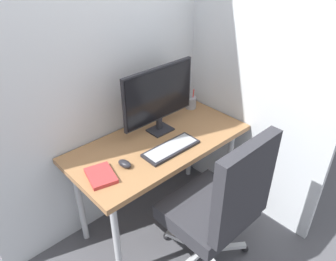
{
  "coord_description": "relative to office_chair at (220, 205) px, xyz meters",
  "views": [
    {
      "loc": [
        -1.21,
        -1.4,
        1.98
      ],
      "look_at": [
        0.03,
        -0.06,
        0.82
      ],
      "focal_mm": 35.01,
      "sensor_mm": 36.0,
      "label": 1
    }
  ],
  "objects": [
    {
      "name": "ground_plane",
      "position": [
        0.02,
        0.57,
        -0.56
      ],
      "size": [
        8.0,
        8.0,
        0.0
      ],
      "primitive_type": "plane",
      "color": "#4C4C51"
    },
    {
      "name": "pen_holder",
      "position": [
        0.53,
        0.76,
        0.22
      ],
      "size": [
        0.09,
        0.09,
        0.18
      ],
      "color": "gray",
      "rests_on": "desk"
    },
    {
      "name": "desk",
      "position": [
        0.02,
        0.57,
        0.09
      ],
      "size": [
        1.25,
        0.61,
        0.72
      ],
      "color": "#996B42",
      "rests_on": "ground_plane"
    },
    {
      "name": "notebook",
      "position": [
        -0.48,
        0.52,
        0.18
      ],
      "size": [
        0.19,
        0.23,
        0.02
      ],
      "primitive_type": "cube",
      "rotation": [
        0.0,
        0.0,
        -0.25
      ],
      "color": "#B23333",
      "rests_on": "desk"
    },
    {
      "name": "mouse",
      "position": [
        -0.32,
        0.51,
        0.19
      ],
      "size": [
        0.07,
        0.1,
        0.04
      ],
      "primitive_type": "ellipsoid",
      "rotation": [
        0.0,
        0.0,
        0.15
      ],
      "color": "black",
      "rests_on": "desk"
    },
    {
      "name": "wall_side_right",
      "position": [
        0.68,
        0.44,
        0.84
      ],
      "size": [
        0.04,
        1.53,
        2.8
      ],
      "primitive_type": "cube",
      "color": "silver",
      "rests_on": "ground_plane"
    },
    {
      "name": "keyboard",
      "position": [
        0.01,
        0.44,
        0.18
      ],
      "size": [
        0.4,
        0.15,
        0.02
      ],
      "color": "black",
      "rests_on": "desk"
    },
    {
      "name": "monitor",
      "position": [
        0.12,
        0.68,
        0.44
      ],
      "size": [
        0.59,
        0.13,
        0.48
      ],
      "color": "black",
      "rests_on": "desk"
    },
    {
      "name": "office_chair",
      "position": [
        0.0,
        0.0,
        0.0
      ],
      "size": [
        0.59,
        0.62,
        1.06
      ],
      "color": "black",
      "rests_on": "ground_plane"
    },
    {
      "name": "wall_back",
      "position": [
        0.02,
        0.91,
        0.84
      ],
      "size": [
        2.18,
        0.04,
        2.8
      ],
      "primitive_type": "cube",
      "color": "silver",
      "rests_on": "ground_plane"
    }
  ]
}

